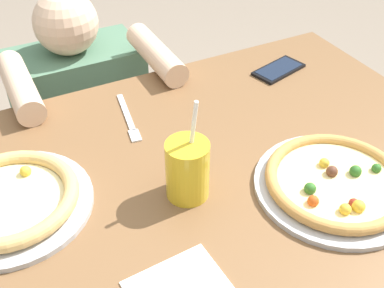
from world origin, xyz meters
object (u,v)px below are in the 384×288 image
object	(u,v)px
pizza_far	(10,200)
diner_seated	(86,136)
fork	(129,119)
drink_cup_colored	(187,170)
pizza_near	(336,183)
cell_phone	(279,70)

from	to	relation	value
pizza_far	diner_seated	xyz separation A→B (m)	(0.29, 0.61, -0.37)
pizza_far	fork	bearing A→B (deg)	28.50
drink_cup_colored	fork	world-z (taller)	drink_cup_colored
pizza_near	drink_cup_colored	distance (m)	0.30
drink_cup_colored	cell_phone	bearing A→B (deg)	35.48
pizza_near	cell_phone	size ratio (longest dim) A/B	2.00
pizza_far	fork	xyz separation A→B (m)	(0.31, 0.17, -0.02)
drink_cup_colored	cell_phone	xyz separation A→B (m)	(0.44, 0.32, -0.06)
pizza_near	diner_seated	world-z (taller)	diner_seated
cell_phone	fork	bearing A→B (deg)	-176.49
pizza_near	diner_seated	xyz separation A→B (m)	(-0.31, 0.85, -0.36)
cell_phone	diner_seated	bearing A→B (deg)	139.52
drink_cup_colored	fork	distance (m)	0.30
pizza_far	cell_phone	bearing A→B (deg)	14.29
diner_seated	drink_cup_colored	bearing A→B (deg)	-87.19
diner_seated	pizza_far	bearing A→B (deg)	-115.45
pizza_near	pizza_far	size ratio (longest dim) A/B	1.03
diner_seated	pizza_near	bearing A→B (deg)	-70.17
pizza_far	diner_seated	size ratio (longest dim) A/B	0.34
pizza_near	diner_seated	size ratio (longest dim) A/B	0.36
pizza_far	drink_cup_colored	world-z (taller)	drink_cup_colored
pizza_far	diner_seated	bearing A→B (deg)	64.55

